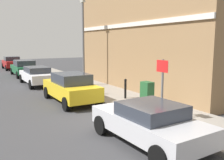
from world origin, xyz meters
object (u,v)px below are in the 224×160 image
car_red (12,63)px  street_sign (162,81)px  lamppost (83,39)px  bollard_far_kerb (92,85)px  car_white (37,75)px  car_green (24,68)px  bollard_near_cabinet (125,88)px  car_yellow (71,87)px  utility_cabinet (147,95)px  car_silver (149,122)px

car_red → street_sign: 23.76m
car_red → lamppost: 15.48m
bollard_far_kerb → street_sign: (0.19, -5.48, 0.96)m
car_white → car_green: 5.59m
bollard_far_kerb → lamppost: bearing=73.9°
bollard_near_cabinet → bollard_far_kerb: bearing=123.3°
bollard_near_cabinet → street_sign: bearing=-103.5°
car_white → lamppost: (2.51, -2.73, 2.59)m
car_green → bollard_near_cabinet: bearing=-168.6°
bollard_near_cabinet → lamppost: lamppost is taller
car_yellow → car_green: (0.04, 11.88, -0.02)m
street_sign → lamppost: 8.79m
utility_cabinet → bollard_far_kerb: bearing=105.6°
bollard_near_cabinet → car_green: bearing=100.8°
car_white → lamppost: size_ratio=0.76×
car_green → utility_cabinet: car_green is taller
car_yellow → car_red: car_yellow is taller
car_red → bollard_near_cabinet: (2.52, -19.90, -0.05)m
car_white → lamppost: bearing=-137.2°
street_sign → lamppost: size_ratio=0.40×
car_red → bollard_far_kerb: (1.41, -18.21, -0.05)m
car_yellow → bollard_far_kerb: 1.51m
car_green → street_sign: size_ratio=1.94×
car_silver → car_yellow: 6.21m
car_white → car_green: (0.22, 5.59, 0.05)m
car_yellow → car_white: (-0.18, 6.29, -0.07)m
bollard_far_kerb → lamppost: size_ratio=0.18×
car_silver → car_yellow: car_yellow is taller
car_green → street_sign: street_sign is taller
car_red → utility_cabinet: (2.42, -21.81, -0.08)m
car_green → bollard_near_cabinet: size_ratio=4.29×
car_red → lamppost: lamppost is taller
car_silver → utility_cabinet: 3.85m
bollard_near_cabinet → utility_cabinet: bearing=-93.0°
utility_cabinet → lamppost: lamppost is taller
car_white → street_sign: street_sign is taller
bollard_far_kerb → street_sign: street_sign is taller
car_red → lamppost: size_ratio=0.71×
car_yellow → bollard_near_cabinet: 2.83m
car_silver → utility_cabinet: (2.36, 3.04, 0.01)m
car_red → bollard_near_cabinet: 20.05m
bollard_near_cabinet → street_sign: size_ratio=0.45×
car_green → lamppost: (2.29, -8.32, 2.54)m
car_silver → car_green: bearing=-1.6°
car_silver → car_red: car_red is taller
bollard_near_cabinet → street_sign: (-0.92, -3.80, 0.96)m
utility_cabinet → car_silver: bearing=-127.7°
car_yellow → bollard_far_kerb: bearing=-73.0°
car_yellow → car_green: car_yellow is taller
car_green → lamppost: size_ratio=0.78×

